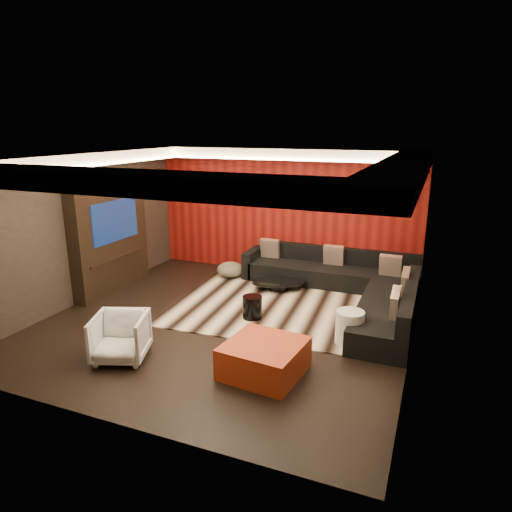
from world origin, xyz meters
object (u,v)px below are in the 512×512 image
at_px(drum_stool, 252,307).
at_px(armchair, 120,337).
at_px(white_side_table, 349,328).
at_px(coffee_table, 279,285).
at_px(orange_ottoman, 264,358).
at_px(sectional_sofa, 349,286).

distance_m(drum_stool, armchair, 2.36).
bearing_deg(white_side_table, coffee_table, 133.74).
distance_m(coffee_table, armchair, 3.77).
height_order(drum_stool, armchair, armchair).
xyz_separation_m(drum_stool, orange_ottoman, (0.84, -1.62, 0.00)).
relative_size(armchair, sectional_sofa, 0.20).
relative_size(drum_stool, orange_ottoman, 0.40).
relative_size(drum_stool, armchair, 0.54).
xyz_separation_m(coffee_table, drum_stool, (0.06, -1.56, 0.11)).
height_order(orange_ottoman, armchair, armchair).
height_order(drum_stool, orange_ottoman, orange_ottoman).
height_order(coffee_table, drum_stool, drum_stool).
xyz_separation_m(coffee_table, orange_ottoman, (0.90, -3.17, 0.11)).
distance_m(orange_ottoman, sectional_sofa, 3.25).
bearing_deg(sectional_sofa, orange_ottoman, -99.41).
bearing_deg(armchair, drum_stool, 38.78).
bearing_deg(coffee_table, orange_ottoman, -74.16).
distance_m(drum_stool, orange_ottoman, 1.82).
xyz_separation_m(coffee_table, armchair, (-1.14, -3.58, 0.22)).
bearing_deg(armchair, coffee_table, 51.80).
relative_size(white_side_table, sectional_sofa, 0.15).
distance_m(drum_stool, sectional_sofa, 2.10).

